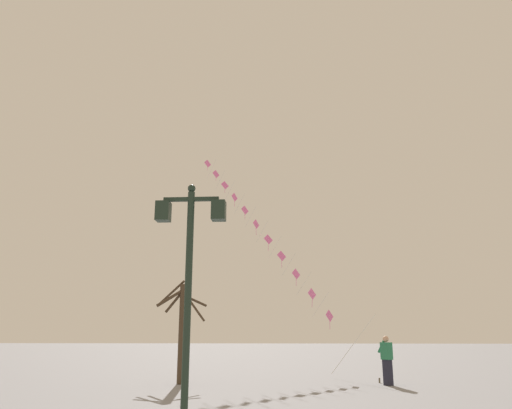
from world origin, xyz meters
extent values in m
plane|color=gray|center=(0.00, 20.00, 0.00)|extent=(160.00, 160.00, 0.00)
cylinder|color=#1E2D23|center=(-3.08, 7.15, 2.29)|extent=(0.14, 0.14, 4.58)
sphere|color=#1E2D23|center=(-3.08, 7.15, 4.66)|extent=(0.16, 0.16, 0.16)
cube|color=#1E2D23|center=(-3.08, 7.15, 4.43)|extent=(1.14, 0.08, 0.08)
cube|color=#1E2D23|center=(-3.65, 7.15, 4.18)|extent=(0.28, 0.28, 0.40)
cube|color=beige|center=(-3.65, 7.15, 4.18)|extent=(0.19, 0.19, 0.30)
cube|color=#1E2D23|center=(-2.51, 7.15, 4.18)|extent=(0.28, 0.28, 0.40)
cube|color=beige|center=(-2.51, 7.15, 4.18)|extent=(0.19, 0.19, 0.30)
cylinder|color=brown|center=(2.26, 17.29, 0.09)|extent=(0.06, 0.06, 0.18)
cylinder|color=silver|center=(1.46, 18.27, 1.35)|extent=(1.63, 1.97, 2.36)
cylinder|color=silver|center=(0.32, 19.65, 3.02)|extent=(0.70, 0.85, 1.01)
cylinder|color=silver|center=(-0.36, 20.47, 4.01)|extent=(0.70, 0.85, 1.01)
cylinder|color=silver|center=(-1.04, 21.30, 5.01)|extent=(0.70, 0.85, 1.01)
cylinder|color=silver|center=(-1.71, 22.12, 6.00)|extent=(0.70, 0.85, 1.01)
cylinder|color=silver|center=(-2.39, 22.94, 6.99)|extent=(0.70, 0.85, 1.01)
cylinder|color=silver|center=(-3.07, 23.76, 7.98)|extent=(0.70, 0.85, 1.01)
cylinder|color=silver|center=(-3.74, 24.59, 8.97)|extent=(0.70, 0.85, 1.01)
cylinder|color=silver|center=(-4.42, 25.41, 9.96)|extent=(0.70, 0.85, 1.01)
cylinder|color=silver|center=(-5.10, 26.23, 10.95)|extent=(0.70, 0.85, 1.01)
cylinder|color=silver|center=(-5.78, 27.05, 11.94)|extent=(0.70, 0.85, 1.01)
cube|color=pink|center=(0.66, 19.24, 2.53)|extent=(0.36, 0.38, 0.51)
cylinder|color=pink|center=(0.66, 19.24, 2.14)|extent=(0.03, 0.03, 0.36)
cube|color=pink|center=(-0.02, 20.06, 3.52)|extent=(0.39, 0.35, 0.51)
cylinder|color=pink|center=(-0.02, 20.06, 3.11)|extent=(0.06, 0.06, 0.40)
cube|color=pink|center=(-0.70, 20.89, 4.51)|extent=(0.40, 0.34, 0.51)
cylinder|color=pink|center=(-0.70, 20.89, 4.13)|extent=(0.03, 0.03, 0.35)
cube|color=pink|center=(-1.37, 21.71, 5.50)|extent=(0.45, 0.27, 0.51)
cylinder|color=pink|center=(-1.37, 21.71, 5.10)|extent=(0.03, 0.04, 0.38)
cube|color=pink|center=(-2.05, 22.53, 6.49)|extent=(0.46, 0.24, 0.51)
cylinder|color=pink|center=(-2.05, 22.53, 6.09)|extent=(0.02, 0.03, 0.40)
cube|color=pink|center=(-2.73, 23.35, 7.48)|extent=(0.31, 0.42, 0.51)
cylinder|color=pink|center=(-2.73, 23.35, 7.08)|extent=(0.06, 0.05, 0.39)
cube|color=pink|center=(-3.41, 24.17, 8.47)|extent=(0.39, 0.35, 0.51)
cylinder|color=pink|center=(-3.41, 24.17, 8.10)|extent=(0.05, 0.05, 0.33)
cube|color=pink|center=(-4.08, 25.00, 9.47)|extent=(0.31, 0.42, 0.51)
cylinder|color=pink|center=(-4.08, 25.00, 9.08)|extent=(0.03, 0.03, 0.36)
cube|color=pink|center=(-4.76, 25.82, 10.46)|extent=(0.45, 0.26, 0.51)
cylinder|color=pink|center=(-4.76, 25.82, 10.11)|extent=(0.04, 0.04, 0.29)
cube|color=pink|center=(-5.44, 26.64, 11.45)|extent=(0.40, 0.34, 0.51)
cylinder|color=pink|center=(-5.44, 26.64, 11.12)|extent=(0.04, 0.04, 0.25)
cube|color=pink|center=(-6.11, 27.46, 12.44)|extent=(0.40, 0.33, 0.51)
cylinder|color=pink|center=(-6.11, 27.46, 12.10)|extent=(0.04, 0.05, 0.25)
cube|color=#1E1E2D|center=(2.41, 16.36, 0.45)|extent=(0.34, 0.36, 0.90)
cube|color=#26724C|center=(2.41, 16.36, 1.18)|extent=(0.42, 0.45, 0.60)
sphere|color=tan|center=(2.41, 16.36, 1.60)|extent=(0.22, 0.22, 0.22)
cylinder|color=#26724C|center=(2.28, 16.53, 1.35)|extent=(0.30, 0.37, 0.50)
cylinder|color=#423323|center=(-5.07, 16.39, 1.81)|extent=(0.29, 0.29, 3.62)
cylinder|color=#423323|center=(-4.66, 16.35, 2.78)|extent=(0.89, 0.16, 1.12)
cylinder|color=#423323|center=(-4.64, 16.45, 3.00)|extent=(0.92, 0.22, 0.47)
cylinder|color=#423323|center=(-5.59, 16.54, 3.31)|extent=(1.10, 0.40, 0.94)
cylinder|color=#423323|center=(-5.43, 16.49, 3.00)|extent=(0.81, 0.32, 0.89)
cylinder|color=#423323|center=(-5.53, 16.20, 3.10)|extent=(1.02, 0.51, 0.73)
camera|label=1|loc=(-1.17, -2.50, 1.76)|focal=34.71mm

